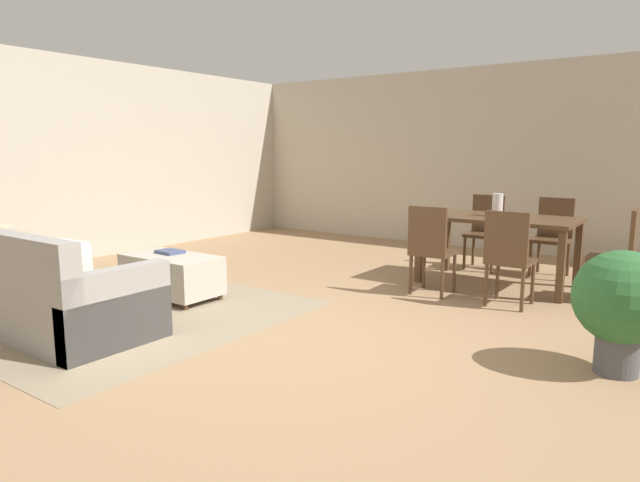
{
  "coord_description": "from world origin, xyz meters",
  "views": [
    {
      "loc": [
        2.56,
        -3.3,
        1.46
      ],
      "look_at": [
        -0.24,
        0.6,
        0.69
      ],
      "focal_mm": 31.36,
      "sensor_mm": 36.0,
      "label": 1
    }
  ],
  "objects_px": {
    "dining_chair_near_right": "(508,253)",
    "potted_plant": "(621,302)",
    "ottoman_table": "(172,274)",
    "dining_table": "(498,225)",
    "dining_chair_near_left": "(430,245)",
    "vase_centerpiece": "(497,205)",
    "dining_chair_far_right": "(553,232)",
    "dining_chair_head_east": "(621,250)",
    "dining_chair_far_left": "(485,227)",
    "couch": "(37,292)",
    "book_on_ottoman": "(170,252)"
  },
  "relations": [
    {
      "from": "couch",
      "to": "dining_chair_far_right",
      "type": "xyz_separation_m",
      "value": [
        3.01,
        4.59,
        0.22
      ]
    },
    {
      "from": "potted_plant",
      "to": "vase_centerpiece",
      "type": "bearing_deg",
      "value": 126.45
    },
    {
      "from": "dining_chair_near_left",
      "to": "vase_centerpiece",
      "type": "distance_m",
      "value": 1.0
    },
    {
      "from": "dining_table",
      "to": "potted_plant",
      "type": "bearing_deg",
      "value": -53.88
    },
    {
      "from": "ottoman_table",
      "to": "dining_table",
      "type": "xyz_separation_m",
      "value": [
        2.46,
        2.47,
        0.42
      ]
    },
    {
      "from": "ottoman_table",
      "to": "vase_centerpiece",
      "type": "relative_size",
      "value": 4.02
    },
    {
      "from": "dining_table",
      "to": "dining_chair_near_left",
      "type": "xyz_separation_m",
      "value": [
        -0.41,
        -0.85,
        -0.15
      ]
    },
    {
      "from": "couch",
      "to": "vase_centerpiece",
      "type": "relative_size",
      "value": 8.85
    },
    {
      "from": "potted_plant",
      "to": "dining_chair_far_left",
      "type": "bearing_deg",
      "value": 123.8
    },
    {
      "from": "dining_chair_near_right",
      "to": "potted_plant",
      "type": "height_order",
      "value": "dining_chair_near_right"
    },
    {
      "from": "couch",
      "to": "potted_plant",
      "type": "bearing_deg",
      "value": 22.65
    },
    {
      "from": "couch",
      "to": "dining_chair_far_right",
      "type": "height_order",
      "value": "dining_chair_far_right"
    },
    {
      "from": "dining_chair_near_right",
      "to": "potted_plant",
      "type": "bearing_deg",
      "value": -47.04
    },
    {
      "from": "dining_chair_far_left",
      "to": "vase_centerpiece",
      "type": "relative_size",
      "value": 3.71
    },
    {
      "from": "couch",
      "to": "dining_chair_head_east",
      "type": "xyz_separation_m",
      "value": [
        3.84,
        3.71,
        0.22
      ]
    },
    {
      "from": "dining_chair_far_right",
      "to": "book_on_ottoman",
      "type": "bearing_deg",
      "value": -132.17
    },
    {
      "from": "ottoman_table",
      "to": "book_on_ottoman",
      "type": "distance_m",
      "value": 0.24
    },
    {
      "from": "dining_table",
      "to": "dining_chair_head_east",
      "type": "relative_size",
      "value": 1.76
    },
    {
      "from": "ottoman_table",
      "to": "dining_chair_near_right",
      "type": "bearing_deg",
      "value": 29.72
    },
    {
      "from": "dining_chair_near_left",
      "to": "dining_chair_head_east",
      "type": "xyz_separation_m",
      "value": [
        1.62,
        0.81,
        0.0
      ]
    },
    {
      "from": "dining_table",
      "to": "couch",
      "type": "bearing_deg",
      "value": -125.13
    },
    {
      "from": "ottoman_table",
      "to": "dining_chair_head_east",
      "type": "distance_m",
      "value": 4.41
    },
    {
      "from": "dining_chair_near_right",
      "to": "book_on_ottoman",
      "type": "bearing_deg",
      "value": -152.17
    },
    {
      "from": "dining_table",
      "to": "dining_chair_head_east",
      "type": "xyz_separation_m",
      "value": [
        1.21,
        -0.03,
        -0.15
      ]
    },
    {
      "from": "dining_chair_head_east",
      "to": "vase_centerpiece",
      "type": "xyz_separation_m",
      "value": [
        -1.23,
        0.04,
        0.36
      ]
    },
    {
      "from": "dining_chair_near_left",
      "to": "dining_chair_far_right",
      "type": "bearing_deg",
      "value": 65.08
    },
    {
      "from": "couch",
      "to": "dining_chair_far_right",
      "type": "distance_m",
      "value": 5.49
    },
    {
      "from": "dining_chair_near_right",
      "to": "ottoman_table",
      "type": "bearing_deg",
      "value": -150.28
    },
    {
      "from": "couch",
      "to": "potted_plant",
      "type": "height_order",
      "value": "couch"
    },
    {
      "from": "book_on_ottoman",
      "to": "dining_table",
      "type": "bearing_deg",
      "value": 43.1
    },
    {
      "from": "dining_table",
      "to": "dining_chair_far_right",
      "type": "relative_size",
      "value": 1.76
    },
    {
      "from": "ottoman_table",
      "to": "vase_centerpiece",
      "type": "height_order",
      "value": "vase_centerpiece"
    },
    {
      "from": "couch",
      "to": "dining_chair_near_left",
      "type": "distance_m",
      "value": 3.66
    },
    {
      "from": "dining_chair_near_right",
      "to": "dining_chair_far_left",
      "type": "bearing_deg",
      "value": 115.77
    },
    {
      "from": "dining_table",
      "to": "vase_centerpiece",
      "type": "height_order",
      "value": "vase_centerpiece"
    },
    {
      "from": "dining_chair_far_left",
      "to": "book_on_ottoman",
      "type": "height_order",
      "value": "dining_chair_far_left"
    },
    {
      "from": "dining_chair_head_east",
      "to": "vase_centerpiece",
      "type": "distance_m",
      "value": 1.28
    },
    {
      "from": "dining_chair_head_east",
      "to": "vase_centerpiece",
      "type": "relative_size",
      "value": 3.71
    },
    {
      "from": "ottoman_table",
      "to": "vase_centerpiece",
      "type": "distance_m",
      "value": 3.53
    },
    {
      "from": "dining_chair_far_left",
      "to": "dining_chair_near_left",
      "type": "bearing_deg",
      "value": -89.59
    },
    {
      "from": "dining_chair_far_left",
      "to": "dining_chair_head_east",
      "type": "height_order",
      "value": "same"
    },
    {
      "from": "ottoman_table",
      "to": "dining_chair_near_right",
      "type": "height_order",
      "value": "dining_chair_near_right"
    },
    {
      "from": "dining_table",
      "to": "dining_chair_far_right",
      "type": "xyz_separation_m",
      "value": [
        0.38,
        0.85,
        -0.15
      ]
    },
    {
      "from": "dining_chair_near_right",
      "to": "vase_centerpiece",
      "type": "relative_size",
      "value": 3.71
    },
    {
      "from": "dining_chair_far_right",
      "to": "dining_chair_head_east",
      "type": "relative_size",
      "value": 1.0
    },
    {
      "from": "couch",
      "to": "dining_chair_near_right",
      "type": "xyz_separation_m",
      "value": [
        3.01,
        2.9,
        0.22
      ]
    },
    {
      "from": "dining_table",
      "to": "vase_centerpiece",
      "type": "bearing_deg",
      "value": 162.59
    },
    {
      "from": "vase_centerpiece",
      "to": "book_on_ottoman",
      "type": "xyz_separation_m",
      "value": [
        -2.54,
        -2.4,
        -0.43
      ]
    },
    {
      "from": "couch",
      "to": "ottoman_table",
      "type": "relative_size",
      "value": 2.2
    },
    {
      "from": "vase_centerpiece",
      "to": "book_on_ottoman",
      "type": "bearing_deg",
      "value": -136.55
    }
  ]
}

